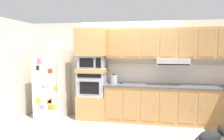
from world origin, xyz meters
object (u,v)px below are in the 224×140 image
object	(u,v)px
built_in_oven	(92,84)
screwdriver	(122,83)
refrigerator	(52,84)
microwave	(92,62)
electric_kettle	(114,79)
dog	(212,138)

from	to	relation	value
built_in_oven	screwdriver	xyz separation A→B (m)	(0.76, 0.05, 0.03)
refrigerator	microwave	bearing A→B (deg)	3.56
electric_kettle	dog	world-z (taller)	electric_kettle
microwave	dog	size ratio (longest dim) A/B	0.98
electric_kettle	screwdriver	bearing A→B (deg)	27.84
screwdriver	electric_kettle	xyz separation A→B (m)	(-0.19, -0.10, 0.10)
built_in_oven	electric_kettle	world-z (taller)	built_in_oven
refrigerator	electric_kettle	size ratio (longest dim) A/B	7.33
microwave	electric_kettle	size ratio (longest dim) A/B	2.68
refrigerator	screwdriver	xyz separation A→B (m)	(1.85, 0.12, 0.05)
refrigerator	screwdriver	distance (m)	1.85
built_in_oven	electric_kettle	bearing A→B (deg)	-4.74
built_in_oven	microwave	bearing A→B (deg)	-0.77
microwave	built_in_oven	bearing A→B (deg)	179.23
screwdriver	dog	xyz separation A→B (m)	(1.67, -1.75, -0.54)
refrigerator	screwdriver	bearing A→B (deg)	3.73
electric_kettle	microwave	bearing A→B (deg)	175.26
built_in_oven	dog	xyz separation A→B (m)	(2.43, -1.70, -0.50)
electric_kettle	dog	distance (m)	2.57
screwdriver	electric_kettle	distance (m)	0.24
microwave	dog	xyz separation A→B (m)	(2.43, -1.70, -1.06)
screwdriver	dog	distance (m)	2.48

